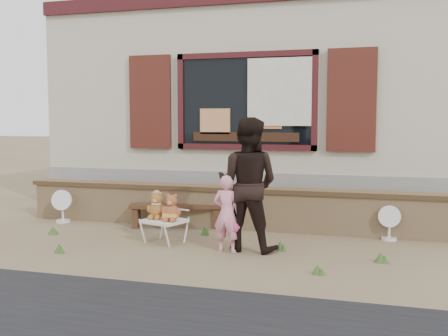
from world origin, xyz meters
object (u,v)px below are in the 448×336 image
(bench, at_px, (176,211))
(folding_chair, at_px, (164,222))
(teddy_bear_left, at_px, (157,205))
(child, at_px, (227,214))
(teddy_bear_right, at_px, (172,207))
(adult, at_px, (248,184))

(bench, relative_size, folding_chair, 2.29)
(bench, height_order, teddy_bear_left, teddy_bear_left)
(bench, distance_m, child, 1.77)
(child, bearing_deg, bench, -39.93)
(teddy_bear_left, distance_m, child, 1.16)
(teddy_bear_right, distance_m, child, 0.88)
(teddy_bear_left, distance_m, teddy_bear_right, 0.28)
(child, distance_m, adult, 0.48)
(teddy_bear_left, relative_size, child, 0.38)
(folding_chair, xyz_separation_m, adult, (1.22, -0.07, 0.58))
(adult, bearing_deg, teddy_bear_right, 5.05)
(bench, height_order, teddy_bear_right, teddy_bear_right)
(child, relative_size, adult, 0.58)
(folding_chair, bearing_deg, child, 4.36)
(bench, relative_size, child, 1.48)
(child, bearing_deg, teddy_bear_left, -8.70)
(bench, relative_size, teddy_bear_left, 3.85)
(bench, bearing_deg, teddy_bear_right, -86.97)
(bench, distance_m, folding_chair, 1.03)
(bench, bearing_deg, teddy_bear_left, -100.25)
(folding_chair, relative_size, teddy_bear_right, 1.71)
(folding_chair, distance_m, teddy_bear_right, 0.26)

